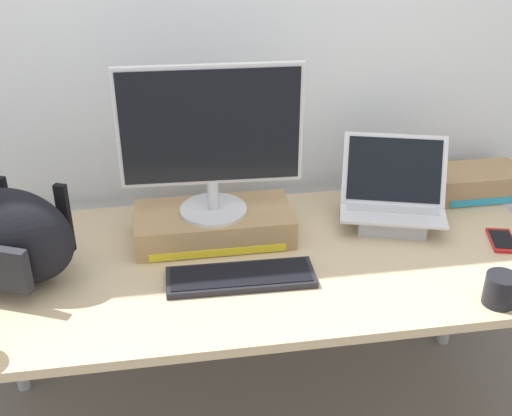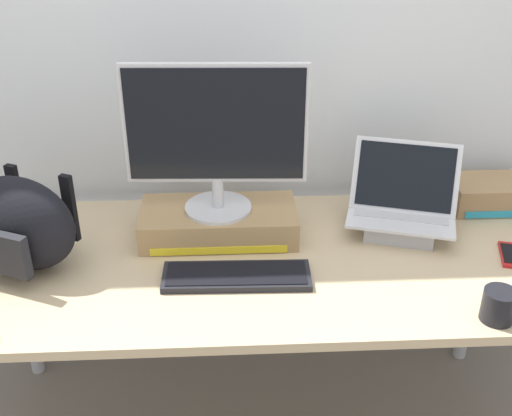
# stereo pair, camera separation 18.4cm
# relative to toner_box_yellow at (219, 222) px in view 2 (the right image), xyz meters

# --- Properties ---
(back_wall) EXTENTS (7.00, 0.10, 2.60)m
(back_wall) POSITION_rel_toner_box_yellow_xyz_m (0.12, 0.36, 0.51)
(back_wall) COLOR silver
(back_wall) RESTS_ON ground
(desk) EXTENTS (1.86, 0.81, 0.74)m
(desk) POSITION_rel_toner_box_yellow_xyz_m (0.12, -0.15, -0.11)
(desk) COLOR tan
(desk) RESTS_ON ground
(toner_box_yellow) EXTENTS (0.51, 0.25, 0.10)m
(toner_box_yellow) POSITION_rel_toner_box_yellow_xyz_m (0.00, 0.00, 0.00)
(toner_box_yellow) COLOR #A88456
(toner_box_yellow) RESTS_ON desk
(desktop_monitor) EXTENTS (0.56, 0.22, 0.48)m
(desktop_monitor) POSITION_rel_toner_box_yellow_xyz_m (-0.00, -0.00, 0.31)
(desktop_monitor) COLOR silver
(desktop_monitor) RESTS_ON toner_box_yellow
(open_laptop) EXTENTS (0.40, 0.33, 0.28)m
(open_laptop) POSITION_rel_toner_box_yellow_xyz_m (0.60, 0.00, 0.01)
(open_laptop) COLOR #ADADB2
(open_laptop) RESTS_ON desk
(external_keyboard) EXTENTS (0.44, 0.15, 0.02)m
(external_keyboard) POSITION_rel_toner_box_yellow_xyz_m (0.05, -0.25, -0.04)
(external_keyboard) COLOR black
(external_keyboard) RESTS_ON desk
(messenger_backpack) EXTENTS (0.41, 0.33, 0.30)m
(messenger_backpack) POSITION_rel_toner_box_yellow_xyz_m (-0.59, -0.15, 0.10)
(messenger_backpack) COLOR black
(messenger_backpack) RESTS_ON desk
(coffee_mug) EXTENTS (0.13, 0.09, 0.09)m
(coffee_mug) POSITION_rel_toner_box_yellow_xyz_m (0.75, -0.48, -0.00)
(coffee_mug) COLOR black
(coffee_mug) RESTS_ON desk
(toner_box_cyan) EXTENTS (0.32, 0.18, 0.10)m
(toner_box_cyan) POSITION_rel_toner_box_yellow_xyz_m (0.98, 0.15, 0.00)
(toner_box_cyan) COLOR #9E7A51
(toner_box_cyan) RESTS_ON desk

